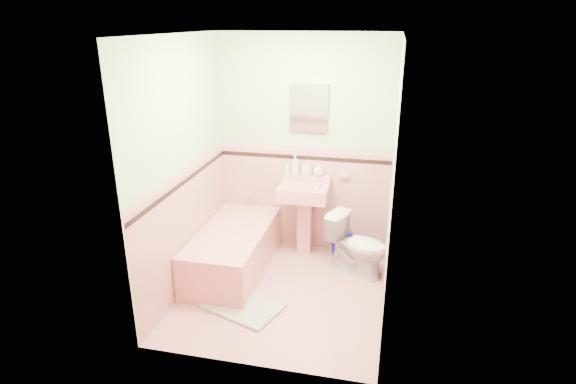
% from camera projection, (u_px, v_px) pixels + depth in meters
% --- Properties ---
extents(floor, '(2.20, 2.20, 0.00)m').
position_uv_depth(floor, '(283.00, 292.00, 4.77)').
color(floor, '#D68F8C').
rests_on(floor, ground).
extents(ceiling, '(2.20, 2.20, 0.00)m').
position_uv_depth(ceiling, '(281.00, 34.00, 3.90)').
color(ceiling, white).
rests_on(ceiling, ground).
extents(wall_back, '(2.50, 0.00, 2.50)m').
position_uv_depth(wall_back, '(304.00, 146.00, 5.34)').
color(wall_back, '#F8E7CA').
rests_on(wall_back, ground).
extents(wall_front, '(2.50, 0.00, 2.50)m').
position_uv_depth(wall_front, '(246.00, 223.00, 3.33)').
color(wall_front, '#F8E7CA').
rests_on(wall_front, ground).
extents(wall_left, '(0.00, 2.50, 2.50)m').
position_uv_depth(wall_left, '(182.00, 169.00, 4.54)').
color(wall_left, '#F8E7CA').
rests_on(wall_left, ground).
extents(wall_right, '(0.00, 2.50, 2.50)m').
position_uv_depth(wall_right, '(392.00, 184.00, 4.13)').
color(wall_right, '#F8E7CA').
rests_on(wall_right, ground).
extents(wainscot_back, '(2.00, 0.00, 2.00)m').
position_uv_depth(wainscot_back, '(303.00, 200.00, 5.56)').
color(wainscot_back, '#D99591').
rests_on(wainscot_back, ground).
extents(wainscot_front, '(2.00, 0.00, 2.00)m').
position_uv_depth(wainscot_front, '(250.00, 300.00, 3.57)').
color(wainscot_front, '#D99591').
rests_on(wainscot_front, ground).
extents(wainscot_left, '(0.00, 2.20, 2.20)m').
position_uv_depth(wainscot_left, '(188.00, 230.00, 4.76)').
color(wainscot_left, '#D99591').
rests_on(wainscot_left, ground).
extents(wainscot_right, '(0.00, 2.20, 2.20)m').
position_uv_depth(wainscot_right, '(385.00, 249.00, 4.36)').
color(wainscot_right, '#D99591').
rests_on(wainscot_right, ground).
extents(accent_back, '(2.00, 0.00, 2.00)m').
position_uv_depth(accent_back, '(304.00, 158.00, 5.37)').
color(accent_back, black).
rests_on(accent_back, ground).
extents(accent_front, '(2.00, 0.00, 2.00)m').
position_uv_depth(accent_front, '(248.00, 239.00, 3.39)').
color(accent_front, black).
rests_on(accent_front, ground).
extents(accent_left, '(0.00, 2.20, 2.20)m').
position_uv_depth(accent_left, '(185.00, 182.00, 4.58)').
color(accent_left, black).
rests_on(accent_left, ground).
extents(accent_right, '(0.00, 2.20, 2.20)m').
position_uv_depth(accent_right, '(389.00, 197.00, 4.18)').
color(accent_right, black).
rests_on(accent_right, ground).
extents(cap_back, '(2.00, 0.00, 2.00)m').
position_uv_depth(cap_back, '(304.00, 149.00, 5.34)').
color(cap_back, '#D69294').
rests_on(cap_back, ground).
extents(cap_front, '(2.00, 0.00, 2.00)m').
position_uv_depth(cap_front, '(247.00, 226.00, 3.36)').
color(cap_front, '#D69294').
rests_on(cap_front, ground).
extents(cap_left, '(0.00, 2.20, 2.20)m').
position_uv_depth(cap_left, '(184.00, 172.00, 4.55)').
color(cap_left, '#D69294').
rests_on(cap_left, ground).
extents(cap_right, '(0.00, 2.20, 2.20)m').
position_uv_depth(cap_right, '(390.00, 187.00, 4.14)').
color(cap_right, '#D69294').
rests_on(cap_right, ground).
extents(bathtub, '(0.70, 1.50, 0.45)m').
position_uv_depth(bathtub, '(234.00, 251.00, 5.12)').
color(bathtub, tan).
rests_on(bathtub, floor).
extents(tub_faucet, '(0.04, 0.12, 0.04)m').
position_uv_depth(tub_faucet, '(252.00, 194.00, 5.64)').
color(tub_faucet, silver).
rests_on(tub_faucet, wall_back).
extents(sink, '(0.55, 0.48, 0.87)m').
position_uv_depth(sink, '(304.00, 220.00, 5.40)').
color(sink, tan).
rests_on(sink, floor).
extents(sink_faucet, '(0.02, 0.02, 0.10)m').
position_uv_depth(sink_faucet, '(307.00, 174.00, 5.34)').
color(sink_faucet, silver).
rests_on(sink_faucet, sink).
extents(medicine_cabinet, '(0.43, 0.04, 0.53)m').
position_uv_depth(medicine_cabinet, '(309.00, 108.00, 5.15)').
color(medicine_cabinet, white).
rests_on(medicine_cabinet, wall_back).
extents(soap_dish, '(0.11, 0.06, 0.04)m').
position_uv_depth(soap_dish, '(344.00, 175.00, 5.31)').
color(soap_dish, tan).
rests_on(soap_dish, wall_back).
extents(soap_bottle_left, '(0.11, 0.11, 0.24)m').
position_uv_depth(soap_bottle_left, '(295.00, 165.00, 5.38)').
color(soap_bottle_left, '#B2B2B2').
rests_on(soap_bottle_left, sink).
extents(soap_bottle_mid, '(0.11, 0.11, 0.18)m').
position_uv_depth(soap_bottle_mid, '(307.00, 168.00, 5.36)').
color(soap_bottle_mid, '#B2B2B2').
rests_on(soap_bottle_mid, sink).
extents(soap_bottle_right, '(0.15, 0.15, 0.15)m').
position_uv_depth(soap_bottle_right, '(318.00, 170.00, 5.34)').
color(soap_bottle_right, '#B2B2B2').
rests_on(soap_bottle_right, sink).
extents(tube, '(0.04, 0.04, 0.12)m').
position_uv_depth(tube, '(287.00, 169.00, 5.42)').
color(tube, white).
rests_on(tube, sink).
extents(toilet, '(0.74, 0.58, 0.66)m').
position_uv_depth(toilet, '(358.00, 245.00, 5.03)').
color(toilet, white).
rests_on(toilet, floor).
extents(bucket, '(0.30, 0.30, 0.26)m').
position_uv_depth(bucket, '(341.00, 245.00, 5.48)').
color(bucket, '#091698').
rests_on(bucket, floor).
extents(bath_mat, '(0.84, 0.70, 0.03)m').
position_uv_depth(bath_mat, '(243.00, 306.00, 4.51)').
color(bath_mat, '#93A085').
rests_on(bath_mat, floor).
extents(shoe, '(0.17, 0.08, 0.07)m').
position_uv_depth(shoe, '(226.00, 298.00, 4.55)').
color(shoe, '#BF1E59').
rests_on(shoe, bath_mat).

